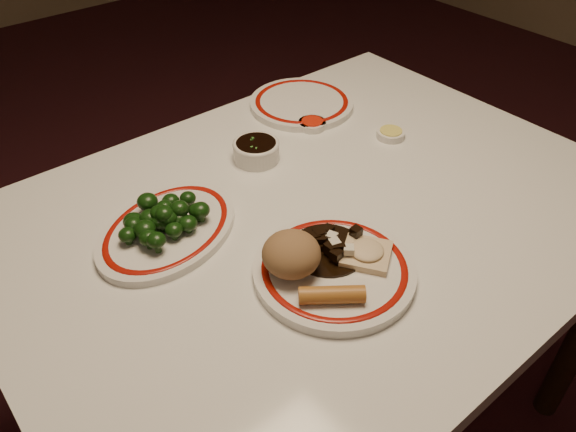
{
  "coord_description": "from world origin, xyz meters",
  "views": [
    {
      "loc": [
        -0.58,
        -0.61,
        1.42
      ],
      "look_at": [
        -0.1,
        -0.03,
        0.8
      ],
      "focal_mm": 35.0,
      "sensor_mm": 36.0,
      "label": 1
    }
  ],
  "objects_px": {
    "dining_table": "(317,243)",
    "broccoli_pile": "(163,217)",
    "main_plate": "(334,270)",
    "soy_bowl": "(256,151)",
    "fried_wonton": "(367,253)",
    "broccoli_plate": "(167,229)",
    "rice_mound": "(291,254)",
    "stirfry_heap": "(326,245)",
    "spring_roll": "(332,295)"
  },
  "relations": [
    {
      "from": "dining_table",
      "to": "broccoli_pile",
      "type": "relative_size",
      "value": 7.25
    },
    {
      "from": "main_plate",
      "to": "soy_bowl",
      "type": "distance_m",
      "value": 0.37
    },
    {
      "from": "main_plate",
      "to": "fried_wonton",
      "type": "bearing_deg",
      "value": -16.16
    },
    {
      "from": "main_plate",
      "to": "broccoli_plate",
      "type": "distance_m",
      "value": 0.31
    },
    {
      "from": "main_plate",
      "to": "rice_mound",
      "type": "bearing_deg",
      "value": 145.43
    },
    {
      "from": "fried_wonton",
      "to": "soy_bowl",
      "type": "xyz_separation_m",
      "value": [
        0.05,
        0.37,
        -0.01
      ]
    },
    {
      "from": "main_plate",
      "to": "fried_wonton",
      "type": "height_order",
      "value": "fried_wonton"
    },
    {
      "from": "fried_wonton",
      "to": "stirfry_heap",
      "type": "distance_m",
      "value": 0.07
    },
    {
      "from": "broccoli_pile",
      "to": "soy_bowl",
      "type": "distance_m",
      "value": 0.29
    },
    {
      "from": "spring_roll",
      "to": "fried_wonton",
      "type": "xyz_separation_m",
      "value": [
        0.11,
        0.04,
        -0.0
      ]
    },
    {
      "from": "stirfry_heap",
      "to": "broccoli_pile",
      "type": "distance_m",
      "value": 0.29
    },
    {
      "from": "rice_mound",
      "to": "broccoli_pile",
      "type": "bearing_deg",
      "value": 115.08
    },
    {
      "from": "spring_roll",
      "to": "stirfry_heap",
      "type": "bearing_deg",
      "value": -0.97
    },
    {
      "from": "spring_roll",
      "to": "broccoli_plate",
      "type": "xyz_separation_m",
      "value": [
        -0.1,
        0.32,
        -0.02
      ]
    },
    {
      "from": "spring_roll",
      "to": "soy_bowl",
      "type": "relative_size",
      "value": 1.05
    },
    {
      "from": "rice_mound",
      "to": "soy_bowl",
      "type": "xyz_separation_m",
      "value": [
        0.17,
        0.32,
        -0.03
      ]
    },
    {
      "from": "rice_mound",
      "to": "broccoli_pile",
      "type": "xyz_separation_m",
      "value": [
        -0.11,
        0.23,
        -0.01
      ]
    },
    {
      "from": "broccoli_pile",
      "to": "soy_bowl",
      "type": "relative_size",
      "value": 1.7
    },
    {
      "from": "stirfry_heap",
      "to": "fried_wonton",
      "type": "bearing_deg",
      "value": -54.17
    },
    {
      "from": "soy_bowl",
      "to": "stirfry_heap",
      "type": "bearing_deg",
      "value": -106.07
    },
    {
      "from": "stirfry_heap",
      "to": "spring_roll",
      "type": "bearing_deg",
      "value": -128.32
    },
    {
      "from": "fried_wonton",
      "to": "broccoli_pile",
      "type": "distance_m",
      "value": 0.36
    },
    {
      "from": "broccoli_pile",
      "to": "broccoli_plate",
      "type": "bearing_deg",
      "value": 25.14
    },
    {
      "from": "spring_roll",
      "to": "stirfry_heap",
      "type": "relative_size",
      "value": 0.77
    },
    {
      "from": "spring_roll",
      "to": "broccoli_pile",
      "type": "height_order",
      "value": "broccoli_pile"
    },
    {
      "from": "spring_roll",
      "to": "fried_wonton",
      "type": "bearing_deg",
      "value": -35.16
    },
    {
      "from": "dining_table",
      "to": "broccoli_plate",
      "type": "distance_m",
      "value": 0.3
    },
    {
      "from": "spring_roll",
      "to": "rice_mound",
      "type": "bearing_deg",
      "value": 39.58
    },
    {
      "from": "stirfry_heap",
      "to": "broccoli_plate",
      "type": "bearing_deg",
      "value": 127.65
    },
    {
      "from": "main_plate",
      "to": "broccoli_pile",
      "type": "height_order",
      "value": "broccoli_pile"
    },
    {
      "from": "dining_table",
      "to": "soy_bowl",
      "type": "height_order",
      "value": "soy_bowl"
    },
    {
      "from": "broccoli_plate",
      "to": "soy_bowl",
      "type": "xyz_separation_m",
      "value": [
        0.27,
        0.09,
        0.01
      ]
    },
    {
      "from": "dining_table",
      "to": "rice_mound",
      "type": "distance_m",
      "value": 0.24
    },
    {
      "from": "dining_table",
      "to": "soy_bowl",
      "type": "bearing_deg",
      "value": 87.57
    },
    {
      "from": "stirfry_heap",
      "to": "broccoli_plate",
      "type": "height_order",
      "value": "stirfry_heap"
    },
    {
      "from": "dining_table",
      "to": "main_plate",
      "type": "relative_size",
      "value": 3.36
    },
    {
      "from": "main_plate",
      "to": "soy_bowl",
      "type": "relative_size",
      "value": 3.68
    },
    {
      "from": "stirfry_heap",
      "to": "soy_bowl",
      "type": "xyz_separation_m",
      "value": [
        0.09,
        0.32,
        -0.01
      ]
    },
    {
      "from": "spring_roll",
      "to": "broccoli_pile",
      "type": "xyz_separation_m",
      "value": [
        -0.11,
        0.32,
        0.01
      ]
    },
    {
      "from": "main_plate",
      "to": "broccoli_plate",
      "type": "height_order",
      "value": "main_plate"
    },
    {
      "from": "dining_table",
      "to": "rice_mound",
      "type": "height_order",
      "value": "rice_mound"
    },
    {
      "from": "soy_bowl",
      "to": "broccoli_plate",
      "type": "bearing_deg",
      "value": -161.53
    },
    {
      "from": "rice_mound",
      "to": "broccoli_pile",
      "type": "relative_size",
      "value": 0.58
    },
    {
      "from": "main_plate",
      "to": "fried_wonton",
      "type": "relative_size",
      "value": 3.29
    },
    {
      "from": "dining_table",
      "to": "fried_wonton",
      "type": "distance_m",
      "value": 0.21
    },
    {
      "from": "fried_wonton",
      "to": "broccoli_pile",
      "type": "xyz_separation_m",
      "value": [
        -0.22,
        0.28,
        0.01
      ]
    },
    {
      "from": "dining_table",
      "to": "broccoli_pile",
      "type": "height_order",
      "value": "broccoli_pile"
    },
    {
      "from": "broccoli_plate",
      "to": "soy_bowl",
      "type": "bearing_deg",
      "value": 18.47
    },
    {
      "from": "broccoli_pile",
      "to": "soy_bowl",
      "type": "xyz_separation_m",
      "value": [
        0.27,
        0.09,
        -0.02
      ]
    },
    {
      "from": "main_plate",
      "to": "stirfry_heap",
      "type": "bearing_deg",
      "value": 66.61
    }
  ]
}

